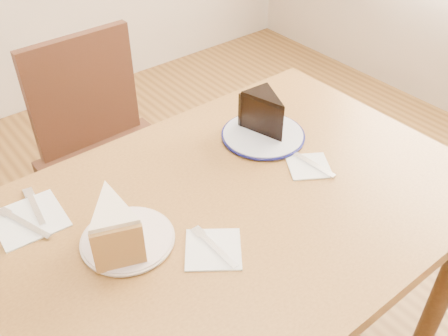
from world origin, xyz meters
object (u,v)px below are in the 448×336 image
(plate_navy, at_px, (263,135))
(carrot_cake, at_px, (114,224))
(chair_far, at_px, (112,159))
(chocolate_cake, at_px, (268,116))
(table, at_px, (231,234))
(plate_cream, at_px, (128,240))

(plate_navy, height_order, carrot_cake, carrot_cake)
(chair_far, bearing_deg, chocolate_cake, 117.39)
(plate_navy, height_order, chocolate_cake, chocolate_cake)
(table, relative_size, chair_far, 1.33)
(plate_cream, bearing_deg, chocolate_cake, 12.43)
(plate_navy, bearing_deg, plate_cream, -167.24)
(plate_cream, relative_size, plate_navy, 0.87)
(chair_far, relative_size, chocolate_cake, 7.11)
(table, height_order, plate_cream, plate_cream)
(plate_cream, bearing_deg, plate_navy, 12.76)
(table, distance_m, chair_far, 0.66)
(plate_navy, distance_m, chocolate_cake, 0.06)
(plate_navy, bearing_deg, carrot_cake, -168.60)
(plate_cream, distance_m, carrot_cake, 0.06)
(chocolate_cake, bearing_deg, chair_far, -58.14)
(chair_far, height_order, chocolate_cake, chair_far)
(table, distance_m, plate_cream, 0.27)
(plate_cream, relative_size, carrot_cake, 1.40)
(chair_far, xyz_separation_m, chocolate_cake, (0.26, -0.48, 0.31))
(chair_far, bearing_deg, carrot_cake, 64.43)
(plate_cream, relative_size, chocolate_cake, 1.52)
(table, relative_size, carrot_cake, 8.72)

